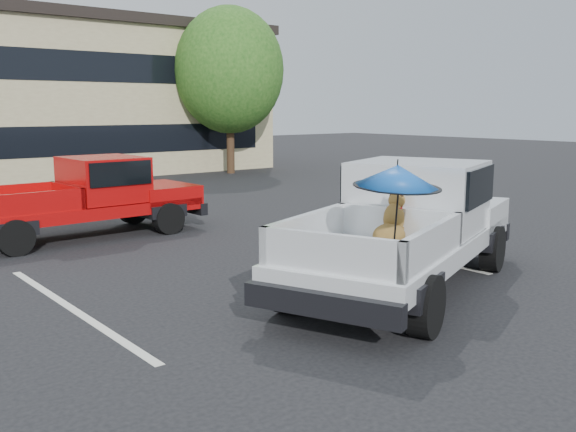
# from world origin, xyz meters

# --- Properties ---
(ground) EXTENTS (90.00, 90.00, 0.00)m
(ground) POSITION_xyz_m (0.00, 0.00, 0.00)
(ground) COLOR black
(ground) RESTS_ON ground
(stripe_left) EXTENTS (0.12, 5.00, 0.01)m
(stripe_left) POSITION_xyz_m (-3.00, 2.00, 0.00)
(stripe_left) COLOR silver
(stripe_left) RESTS_ON ground
(stripe_right) EXTENTS (0.12, 5.00, 0.01)m
(stripe_right) POSITION_xyz_m (3.00, 2.00, 0.00)
(stripe_right) COLOR silver
(stripe_right) RESTS_ON ground
(motel_building) EXTENTS (20.40, 8.40, 6.30)m
(motel_building) POSITION_xyz_m (2.00, 20.99, 3.21)
(motel_building) COLOR tan
(motel_building) RESTS_ON ground
(tree_right) EXTENTS (4.46, 4.46, 6.78)m
(tree_right) POSITION_xyz_m (9.00, 16.00, 4.21)
(tree_right) COLOR #332114
(tree_right) RESTS_ON ground
(tree_back) EXTENTS (4.68, 4.68, 7.11)m
(tree_back) POSITION_xyz_m (6.00, 24.00, 4.41)
(tree_back) COLOR #332114
(tree_back) RESTS_ON ground
(silver_pickup) EXTENTS (6.01, 3.90, 2.06)m
(silver_pickup) POSITION_xyz_m (1.54, -0.05, 1.05)
(silver_pickup) COLOR black
(silver_pickup) RESTS_ON ground
(red_pickup) EXTENTS (5.11, 2.00, 1.67)m
(red_pickup) POSITION_xyz_m (-0.66, 6.66, 0.91)
(red_pickup) COLOR black
(red_pickup) RESTS_ON ground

